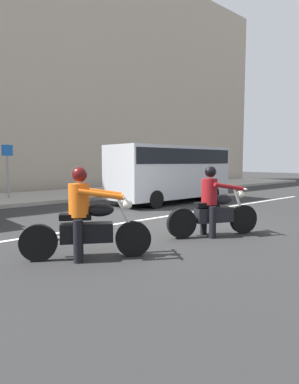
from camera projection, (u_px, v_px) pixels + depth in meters
The scene contains 8 objects.
ground_plane at pixel (170, 224), 8.61m from camera, with size 80.00×80.00×0.00m, color #2C2C2C.
sidewalk_slab at pixel (44, 197), 14.58m from camera, with size 40.00×4.40×0.14m, color #A8A399.
building_facade at pixel (11, 55), 16.48m from camera, with size 40.00×1.40×14.05m, color #B7A893.
lane_marking_stripe at pixel (150, 219), 9.35m from camera, with size 18.00×0.14×0.01m, color silver.
motorcycle_with_rider_orange_stripe at pixel (86, 221), 5.46m from camera, with size 1.93×1.24×1.55m.
motorcycle_with_rider_crimson at pixel (213, 207), 7.17m from camera, with size 2.07×1.03×1.54m.
parked_van_silver at pixel (170, 170), 12.99m from camera, with size 5.18×1.96×2.23m.
street_sign_post at pixel (8, 165), 13.32m from camera, with size 0.44×0.08×2.20m.
Camera 1 is at (-6.03, -6.01, 1.64)m, focal length 30.54 mm.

